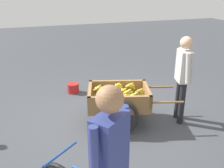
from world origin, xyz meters
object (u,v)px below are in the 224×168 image
at_px(vendor_person, 183,73).
at_px(cyclist_person, 110,157).
at_px(fruit_cart, 119,100).
at_px(plastic_bucket, 73,88).

distance_m(vendor_person, cyclist_person, 2.76).
distance_m(fruit_cart, cyclist_person, 2.46).
bearing_deg(plastic_bucket, vendor_person, 130.72).
distance_m(cyclist_person, plastic_bucket, 3.97).
height_order(fruit_cart, vendor_person, vendor_person).
distance_m(fruit_cart, vendor_person, 1.26).
height_order(vendor_person, cyclist_person, cyclist_person).
xyz_separation_m(fruit_cart, cyclist_person, (0.89, 2.22, 0.59)).
distance_m(vendor_person, plastic_bucket, 2.70).
bearing_deg(vendor_person, cyclist_person, 43.73).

